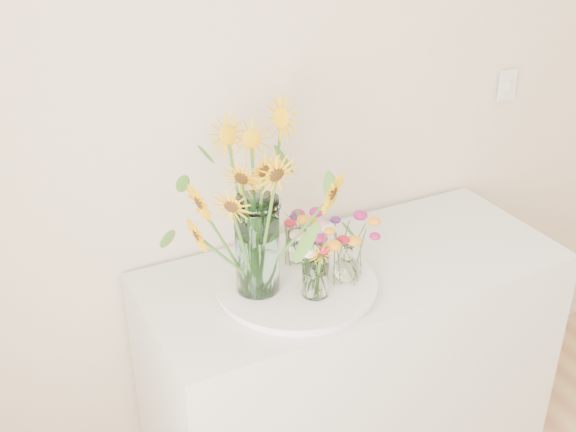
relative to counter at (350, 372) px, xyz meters
The scene contains 10 objects.
counter is the anchor object (origin of this frame).
tray 0.52m from the counter, behind, with size 0.48×0.48×0.03m, color white.
mason_jar 0.73m from the counter, behind, with size 0.13×0.13×0.31m, color #ACE4D7.
sunflower_bouquet 0.84m from the counter, behind, with size 0.84×0.84×0.58m, color #FFB705, non-canonical shape.
small_vase_a 0.60m from the counter, 150.76° to the right, with size 0.08×0.08×0.14m, color white.
wildflower_posy_a 0.64m from the counter, 150.76° to the right, with size 0.17×0.17×0.23m, color orange, non-canonical shape.
small_vase_b 0.55m from the counter, 134.94° to the right, with size 0.09×0.09×0.12m, color white, non-canonical shape.
wildflower_posy_b 0.60m from the counter, 134.94° to the right, with size 0.22×0.22×0.21m, color orange, non-canonical shape.
small_vase_c 0.56m from the counter, 156.48° to the left, with size 0.06×0.06×0.11m, color white.
wildflower_posy_c 0.61m from the counter, 156.48° to the left, with size 0.20×0.20×0.20m, color orange, non-canonical shape.
Camera 1 is at (-1.49, 0.24, 2.15)m, focal length 45.00 mm.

